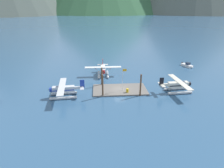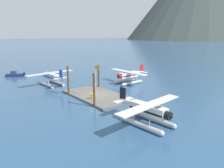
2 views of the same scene
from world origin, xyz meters
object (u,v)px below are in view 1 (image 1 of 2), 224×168
at_px(boat_white_open_east, 187,65).
at_px(flagpole, 123,77).
at_px(mooring_buoy, 162,83).
at_px(seaplane_cream_stbd_aft, 178,86).
at_px(fuel_drum, 127,90).
at_px(seaplane_silver_port_aft, 63,90).
at_px(seaplane_white_bow_left, 103,70).

bearing_deg(boat_white_open_east, flagpole, -142.06).
relative_size(flagpole, mooring_buoy, 7.28).
bearing_deg(boat_white_open_east, mooring_buoy, -131.71).
bearing_deg(seaplane_cream_stbd_aft, fuel_drum, 179.79).
distance_m(seaplane_cream_stbd_aft, boat_white_open_east, 23.00).
bearing_deg(boat_white_open_east, fuel_drum, -139.01).
bearing_deg(fuel_drum, mooring_buoy, 27.42).
height_order(fuel_drum, seaplane_silver_port_aft, seaplane_silver_port_aft).
xyz_separation_m(mooring_buoy, boat_white_open_east, (13.41, 15.04, 0.11)).
xyz_separation_m(fuel_drum, boat_white_open_east, (23.09, 20.07, -0.25)).
height_order(fuel_drum, seaplane_white_bow_left, seaplane_white_bow_left).
relative_size(fuel_drum, mooring_buoy, 1.18).
bearing_deg(seaplane_white_bow_left, flagpole, -69.63).
distance_m(flagpole, seaplane_silver_port_aft, 13.92).
distance_m(seaplane_white_bow_left, seaplane_silver_port_aft, 16.73).
bearing_deg(flagpole, seaplane_silver_port_aft, -170.56).
distance_m(seaplane_white_bow_left, boat_white_open_east, 29.20).
bearing_deg(seaplane_white_bow_left, seaplane_silver_port_aft, -123.46).
bearing_deg(seaplane_silver_port_aft, seaplane_white_bow_left, 56.54).
xyz_separation_m(mooring_buoy, seaplane_white_bow_left, (-14.92, 8.05, 1.20)).
bearing_deg(seaplane_white_bow_left, boat_white_open_east, 13.87).
distance_m(flagpole, fuel_drum, 3.40).
bearing_deg(flagpole, mooring_buoy, 19.07).
bearing_deg(seaplane_silver_port_aft, fuel_drum, 3.52).
relative_size(fuel_drum, seaplane_white_bow_left, 0.08).
xyz_separation_m(flagpole, fuel_drum, (0.90, -1.36, -2.98)).
bearing_deg(flagpole, seaplane_white_bow_left, 110.37).
bearing_deg(fuel_drum, seaplane_silver_port_aft, -176.48).
distance_m(seaplane_silver_port_aft, boat_white_open_east, 43.02).
distance_m(fuel_drum, seaplane_silver_port_aft, 14.52).
bearing_deg(seaplane_cream_stbd_aft, mooring_buoy, 114.35).
bearing_deg(flagpole, fuel_drum, -56.73).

